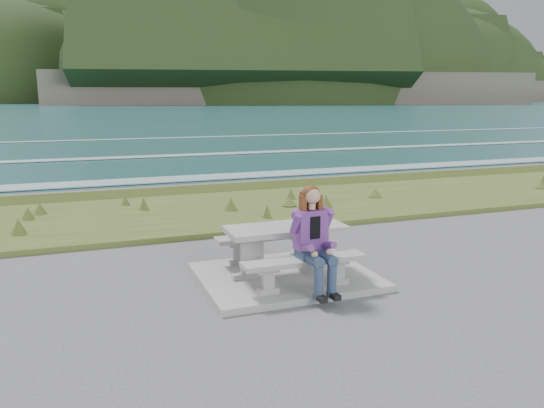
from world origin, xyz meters
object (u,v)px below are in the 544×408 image
object	(u,v)px
bench_seaward	(270,240)
seated_woman	(316,254)
bench_landward	(304,265)
picnic_table	(286,237)

from	to	relation	value
bench_seaward	seated_woman	size ratio (longest dim) A/B	1.22
bench_landward	seated_woman	world-z (taller)	seated_woman
seated_woman	bench_landward	bearing A→B (deg)	124.82
picnic_table	bench_seaward	size ratio (longest dim) A/B	1.00
picnic_table	bench_seaward	distance (m)	0.74
bench_landward	seated_woman	distance (m)	0.26
picnic_table	seated_woman	size ratio (longest dim) A/B	1.22
picnic_table	bench_landward	bearing A→B (deg)	-90.00
picnic_table	bench_landward	world-z (taller)	picnic_table
bench_landward	bench_seaward	world-z (taller)	same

